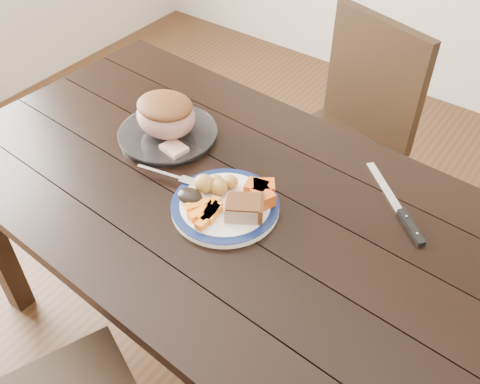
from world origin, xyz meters
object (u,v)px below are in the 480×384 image
Objects in this scene: dining_table at (221,214)px; dinner_plate at (225,206)px; serving_platter at (168,135)px; chair_far at (346,130)px; fork at (171,176)px; pork_slice at (244,208)px; carving_knife at (404,216)px; roast_joint at (166,116)px.

dinner_plate is (0.05, -0.05, 0.10)m from dining_table.
serving_platter is at bearing 161.26° from dining_table.
chair_far reaches higher than fork.
dinner_plate reaches higher than dining_table.
serving_platter is 3.18× the size of pork_slice.
chair_far is 10.24× the size of pork_slice.
dining_table is at bearing -115.13° from carving_knife.
roast_joint is (-0.39, 0.15, 0.04)m from pork_slice.
serving_platter is at bearing 0.00° from roast_joint.
dinner_plate is at bearing -11.49° from fork.
pork_slice reaches higher than dinner_plate.
fork reaches higher than dinner_plate.
pork_slice is at bearing -4.76° from dinner_plate.
fork reaches higher than serving_platter.
chair_far is at bearing 66.48° from fork.
dining_table is 5.88× the size of dinner_plate.
pork_slice reaches higher than dining_table.
pork_slice is 0.25m from fork.
fork is (-0.25, 0.00, -0.02)m from pork_slice.
roast_joint is at bearing 156.51° from dinner_plate.
dining_table is 0.33m from roast_joint.
fork is 0.62m from carving_knife.
serving_platter is 0.41m from pork_slice.
chair_far is at bearing 96.74° from pork_slice.
dining_table is 18.13× the size of pork_slice.
roast_joint is 0.72× the size of carving_knife.
pork_slice is at bearing -12.97° from fork.
chair_far is 0.72m from carving_knife.
fork is at bearing -115.41° from carving_knife.
dining_table is 0.19m from pork_slice.
dinner_plate is at bearing -42.22° from dining_table.
roast_joint reaches higher than fork.
carving_knife is (0.32, 0.25, -0.03)m from pork_slice.
fork is (-0.15, -0.79, 0.25)m from chair_far.
fork is at bearing 95.60° from chair_far.
chair_far is 0.84m from pork_slice.
roast_joint is 0.72m from carving_knife.
roast_joint is at bearing 82.04° from chair_far.
chair_far reaches higher than roast_joint.
pork_slice is (0.09, -0.79, 0.27)m from chair_far.
dining_table is 1.77× the size of chair_far.
fork is at bearing 179.59° from pork_slice.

